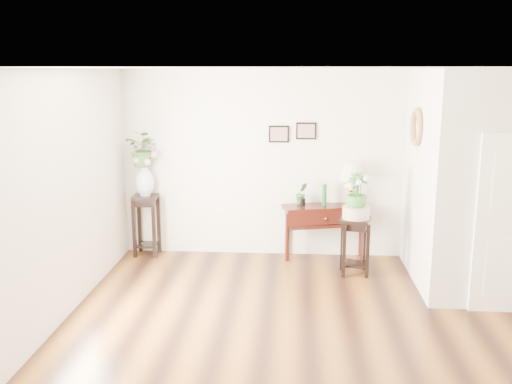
# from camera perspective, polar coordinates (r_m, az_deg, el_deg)

# --- Properties ---
(floor) EXTENTS (6.00, 5.50, 0.02)m
(floor) POSITION_cam_1_polar(r_m,az_deg,el_deg) (6.33, 7.52, -14.07)
(floor) COLOR brown
(floor) RESTS_ON ground
(ceiling) EXTENTS (6.00, 5.50, 0.02)m
(ceiling) POSITION_cam_1_polar(r_m,az_deg,el_deg) (5.68, 8.32, 12.18)
(ceiling) COLOR white
(ceiling) RESTS_ON ground
(wall_back) EXTENTS (6.00, 0.02, 2.80)m
(wall_back) POSITION_cam_1_polar(r_m,az_deg,el_deg) (8.54, 6.66, 2.75)
(wall_back) COLOR silver
(wall_back) RESTS_ON ground
(wall_front) EXTENTS (6.00, 0.02, 2.80)m
(wall_front) POSITION_cam_1_polar(r_m,az_deg,el_deg) (3.26, 11.24, -13.31)
(wall_front) COLOR silver
(wall_front) RESTS_ON ground
(wall_left) EXTENTS (0.02, 5.50, 2.80)m
(wall_left) POSITION_cam_1_polar(r_m,az_deg,el_deg) (6.38, -20.09, -1.14)
(wall_left) COLOR silver
(wall_left) RESTS_ON ground
(partition) EXTENTS (1.80, 1.95, 2.80)m
(partition) POSITION_cam_1_polar(r_m,az_deg,el_deg) (7.98, 22.24, 1.25)
(partition) COLOR silver
(partition) RESTS_ON floor
(art_print_left) EXTENTS (0.30, 0.02, 0.25)m
(art_print_left) POSITION_cam_1_polar(r_m,az_deg,el_deg) (8.45, 2.31, 5.81)
(art_print_left) COLOR black
(art_print_left) RESTS_ON wall_back
(art_print_right) EXTENTS (0.30, 0.02, 0.25)m
(art_print_right) POSITION_cam_1_polar(r_m,az_deg,el_deg) (8.44, 5.04, 6.11)
(art_print_right) COLOR black
(art_print_right) RESTS_ON wall_back
(wall_ornament) EXTENTS (0.07, 0.51, 0.51)m
(wall_ornament) POSITION_cam_1_polar(r_m,az_deg,el_deg) (7.76, 15.71, 6.28)
(wall_ornament) COLOR #B1794D
(wall_ornament) RESTS_ON partition
(console_table) EXTENTS (1.29, 0.69, 0.82)m
(console_table) POSITION_cam_1_polar(r_m,az_deg,el_deg) (8.57, 6.86, -4.00)
(console_table) COLOR #400F09
(console_table) RESTS_ON floor
(table_lamp) EXTENTS (0.48, 0.48, 0.66)m
(table_lamp) POSITION_cam_1_polar(r_m,az_deg,el_deg) (8.43, 9.59, 0.95)
(table_lamp) COLOR #B68E29
(table_lamp) RESTS_ON console_table
(green_vase) EXTENTS (0.09, 0.09, 0.31)m
(green_vase) POSITION_cam_1_polar(r_m,az_deg,el_deg) (8.43, 6.86, -0.20)
(green_vase) COLOR #174F22
(green_vase) RESTS_ON console_table
(potted_plant) EXTENTS (0.22, 0.20, 0.32)m
(potted_plant) POSITION_cam_1_polar(r_m,az_deg,el_deg) (8.42, 4.58, -0.23)
(potted_plant) COLOR #397331
(potted_plant) RESTS_ON console_table
(plant_stand_a) EXTENTS (0.38, 0.38, 0.93)m
(plant_stand_a) POSITION_cam_1_polar(r_m,az_deg,el_deg) (8.84, -10.89, -3.27)
(plant_stand_a) COLOR black
(plant_stand_a) RESTS_ON floor
(porcelain_vase) EXTENTS (0.37, 0.37, 0.49)m
(porcelain_vase) POSITION_cam_1_polar(r_m,az_deg,el_deg) (8.69, -11.07, 1.12)
(porcelain_vase) COLOR white
(porcelain_vase) RESTS_ON plant_stand_a
(lily_arrangement) EXTENTS (0.62, 0.58, 0.55)m
(lily_arrangement) POSITION_cam_1_polar(r_m,az_deg,el_deg) (8.61, -11.19, 4.07)
(lily_arrangement) COLOR #397331
(lily_arrangement) RESTS_ON porcelain_vase
(plant_stand_b) EXTENTS (0.46, 0.46, 0.80)m
(plant_stand_b) POSITION_cam_1_polar(r_m,az_deg,el_deg) (8.01, 9.84, -5.35)
(plant_stand_b) COLOR black
(plant_stand_b) RESTS_ON floor
(ceramic_bowl) EXTENTS (0.45, 0.45, 0.16)m
(ceramic_bowl) POSITION_cam_1_polar(r_m,az_deg,el_deg) (7.88, 9.96, -2.03)
(ceramic_bowl) COLOR beige
(ceramic_bowl) RESTS_ON plant_stand_b
(narcissus) EXTENTS (0.31, 0.31, 0.51)m
(narcissus) POSITION_cam_1_polar(r_m,az_deg,el_deg) (7.82, 10.04, 0.05)
(narcissus) COLOR #397331
(narcissus) RESTS_ON ceramic_bowl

